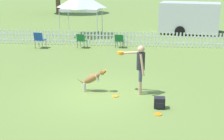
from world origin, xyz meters
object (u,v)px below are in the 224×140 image
(leaping_dog, at_px, (93,78))
(frisbee_near_handler, at_px, (158,114))
(frisbee_near_dog, at_px, (115,96))
(folding_chair_center, at_px, (39,39))
(backpack_on_grass, at_px, (159,103))
(folding_chair_green_right, at_px, (82,40))
(folding_chair_blue_left, at_px, (119,40))
(handler_person, at_px, (139,64))
(equipment_trailer, at_px, (189,17))
(canopy_tent_main, at_px, (81,2))

(leaping_dog, xyz_separation_m, frisbee_near_handler, (2.20, -1.75, -0.49))
(frisbee_near_dog, relative_size, folding_chair_center, 0.24)
(backpack_on_grass, relative_size, folding_chair_center, 0.37)
(frisbee_near_dog, height_order, folding_chair_green_right, folding_chair_green_right)
(leaping_dog, xyz_separation_m, frisbee_near_dog, (0.83, -0.42, -0.49))
(folding_chair_blue_left, bearing_deg, handler_person, 107.51)
(leaping_dog, xyz_separation_m, equipment_trailer, (4.90, 12.29, 0.67))
(folding_chair_blue_left, xyz_separation_m, equipment_trailer, (4.53, 5.16, 0.70))
(folding_chair_center, distance_m, folding_chair_green_right, 2.37)
(folding_chair_green_right, height_order, canopy_tent_main, canopy_tent_main)
(frisbee_near_handler, distance_m, equipment_trailer, 14.35)
(leaping_dog, relative_size, folding_chair_center, 1.17)
(folding_chair_blue_left, bearing_deg, frisbee_near_dog, 101.23)
(backpack_on_grass, height_order, canopy_tent_main, canopy_tent_main)
(frisbee_near_dog, relative_size, backpack_on_grass, 0.64)
(leaping_dog, distance_m, canopy_tent_main, 11.25)
(folding_chair_green_right, height_order, equipment_trailer, equipment_trailer)
(leaping_dog, height_order, folding_chair_blue_left, leaping_dog)
(frisbee_near_dog, xyz_separation_m, folding_chair_blue_left, (-0.46, 7.56, 0.46))
(frisbee_near_handler, relative_size, equipment_trailer, 0.04)
(equipment_trailer, bearing_deg, handler_person, -93.51)
(frisbee_near_dog, distance_m, folding_chair_blue_left, 7.59)
(frisbee_near_handler, xyz_separation_m, folding_chair_blue_left, (-1.83, 8.89, 0.46))
(frisbee_near_dog, relative_size, folding_chair_blue_left, 0.28)
(canopy_tent_main, bearing_deg, leaping_dog, -77.01)
(handler_person, distance_m, folding_chair_center, 8.73)
(frisbee_near_dog, height_order, folding_chair_blue_left, folding_chair_blue_left)
(leaping_dog, xyz_separation_m, folding_chair_blue_left, (0.37, 7.14, -0.03))
(handler_person, distance_m, folding_chair_blue_left, 7.29)
(leaping_dog, bearing_deg, frisbee_near_handler, 52.71)
(handler_person, bearing_deg, backpack_on_grass, -150.52)
(canopy_tent_main, relative_size, equipment_trailer, 0.58)
(frisbee_near_dog, bearing_deg, equipment_trailer, 72.23)
(handler_person, bearing_deg, frisbee_near_dog, 118.53)
(handler_person, relative_size, canopy_tent_main, 0.59)
(backpack_on_grass, bearing_deg, folding_chair_center, 129.13)
(backpack_on_grass, relative_size, folding_chair_green_right, 0.42)
(frisbee_near_dog, height_order, folding_chair_center, folding_chair_center)
(leaping_dog, xyz_separation_m, folding_chair_center, (-4.11, 6.57, 0.06))
(leaping_dog, height_order, folding_chair_center, folding_chair_center)
(folding_chair_center, bearing_deg, frisbee_near_dog, 134.55)
(handler_person, bearing_deg, frisbee_near_handler, -159.55)
(frisbee_near_dog, bearing_deg, folding_chair_center, 125.20)
(folding_chair_green_right, xyz_separation_m, canopy_tent_main, (-0.74, 3.94, 1.80))
(canopy_tent_main, bearing_deg, frisbee_near_dog, -73.54)
(folding_chair_blue_left, relative_size, equipment_trailer, 0.16)
(folding_chair_blue_left, xyz_separation_m, canopy_tent_main, (-2.87, 3.69, 1.82))
(folding_chair_blue_left, bearing_deg, leaping_dog, 94.81)
(folding_chair_green_right, distance_m, canopy_tent_main, 4.39)
(folding_chair_center, xyz_separation_m, folding_chair_green_right, (2.34, 0.32, -0.07))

